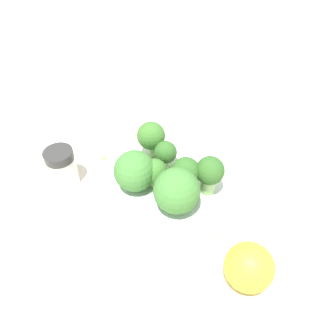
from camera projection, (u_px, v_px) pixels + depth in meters
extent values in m
plane|color=beige|center=(168.00, 200.00, 0.47)|extent=(3.00, 3.00, 0.00)
cylinder|color=silver|center=(168.00, 192.00, 0.46)|extent=(0.20, 0.20, 0.03)
cylinder|color=#7A9E5B|center=(152.00, 148.00, 0.47)|extent=(0.02, 0.02, 0.03)
sphere|color=#386B28|center=(151.00, 136.00, 0.46)|extent=(0.04, 0.04, 0.04)
cylinder|color=#7A9E5B|center=(136.00, 181.00, 0.43)|extent=(0.02, 0.02, 0.02)
sphere|color=#3D7533|center=(135.00, 171.00, 0.42)|extent=(0.05, 0.05, 0.05)
cylinder|color=#7A9E5B|center=(154.00, 177.00, 0.44)|extent=(0.02, 0.02, 0.02)
sphere|color=#386B28|center=(154.00, 169.00, 0.43)|extent=(0.03, 0.03, 0.03)
cylinder|color=#84AD66|center=(167.00, 160.00, 0.46)|extent=(0.02, 0.02, 0.02)
sphere|color=#2D5B23|center=(167.00, 152.00, 0.45)|extent=(0.03, 0.03, 0.03)
cylinder|color=#7A9E5B|center=(176.00, 202.00, 0.41)|extent=(0.02, 0.02, 0.02)
sphere|color=#3D7533|center=(177.00, 191.00, 0.39)|extent=(0.06, 0.06, 0.06)
cylinder|color=#8EB770|center=(208.00, 183.00, 0.42)|extent=(0.02, 0.02, 0.03)
sphere|color=#2D5B23|center=(210.00, 171.00, 0.41)|extent=(0.04, 0.04, 0.04)
cylinder|color=#7A9E5B|center=(185.00, 183.00, 0.43)|extent=(0.02, 0.02, 0.03)
sphere|color=#2D5B23|center=(186.00, 172.00, 0.41)|extent=(0.04, 0.04, 0.04)
cylinder|color=silver|center=(63.00, 171.00, 0.48)|extent=(0.04, 0.04, 0.05)
cylinder|color=#2D2D2D|center=(59.00, 155.00, 0.46)|extent=(0.04, 0.04, 0.01)
sphere|color=yellow|center=(249.00, 267.00, 0.36)|extent=(0.06, 0.06, 0.06)
cube|color=#AD7F4C|center=(185.00, 139.00, 0.56)|extent=(0.01, 0.01, 0.01)
cube|color=tan|center=(103.00, 156.00, 0.53)|extent=(0.01, 0.01, 0.01)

